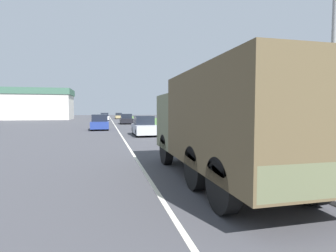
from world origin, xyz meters
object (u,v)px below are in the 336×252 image
car_third_ahead (126,119)px  pickup_truck (260,132)px  car_second_ahead (100,123)px  lamp_post (328,26)px  military_truck (223,122)px  car_farthest_ahead (119,116)px  car_fourth_ahead (105,117)px  car_nearest_ahead (144,127)px

car_third_ahead → pickup_truck: 28.85m
car_second_ahead → lamp_post: lamp_post is taller
car_second_ahead → car_third_ahead: (3.78, 11.93, -0.03)m
lamp_post → pickup_truck: bearing=69.8°
military_truck → car_farthest_ahead: size_ratio=1.66×
car_farthest_ahead → lamp_post: (2.53, -62.22, 3.66)m
car_third_ahead → car_farthest_ahead: car_third_ahead is taller
lamp_post → car_fourth_ahead: bearing=96.7°
military_truck → car_second_ahead: military_truck is taller
car_fourth_ahead → car_farthest_ahead: bearing=72.4°
car_nearest_ahead → car_farthest_ahead: bearing=89.8°
car_farthest_ahead → car_second_ahead: bearing=-95.8°
car_second_ahead → car_fourth_ahead: 27.72m
military_truck → lamp_post: (2.45, -1.21, 2.57)m
car_second_ahead → car_farthest_ahead: 38.84m
car_nearest_ahead → pickup_truck: bearing=-59.4°
pickup_truck → lamp_post: lamp_post is taller
car_nearest_ahead → pickup_truck: 10.34m
military_truck → pickup_truck: military_truck is taller
car_second_ahead → pickup_truck: 18.76m
military_truck → car_third_ahead: bearing=90.3°
car_third_ahead → lamp_post: lamp_post is taller
car_second_ahead → pickup_truck: size_ratio=0.77×
car_farthest_ahead → lamp_post: 62.38m
military_truck → car_fourth_ahead: military_truck is taller
car_second_ahead → car_fourth_ahead: (0.43, 27.72, -0.02)m
car_nearest_ahead → pickup_truck: size_ratio=0.79×
car_third_ahead → pickup_truck: bearing=-79.5°
military_truck → car_fourth_ahead: (-3.55, 50.08, -1.05)m
lamp_post → car_third_ahead: bearing=94.3°
car_nearest_ahead → car_second_ahead: 8.43m
car_nearest_ahead → car_farthest_ahead: 46.18m
car_second_ahead → car_farthest_ahead: size_ratio=0.89×
military_truck → car_nearest_ahead: 14.87m
car_nearest_ahead → lamp_post: (2.65, -16.04, 3.60)m
car_farthest_ahead → car_nearest_ahead: bearing=-90.2°
military_truck → car_second_ahead: size_ratio=1.86×
military_truck → car_second_ahead: bearing=100.1°
military_truck → car_farthest_ahead: (-0.08, 61.01, -1.09)m
car_fourth_ahead → lamp_post: (6.00, -51.29, 3.62)m
lamp_post → car_nearest_ahead: bearing=99.4°
pickup_truck → lamp_post: size_ratio=0.75×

